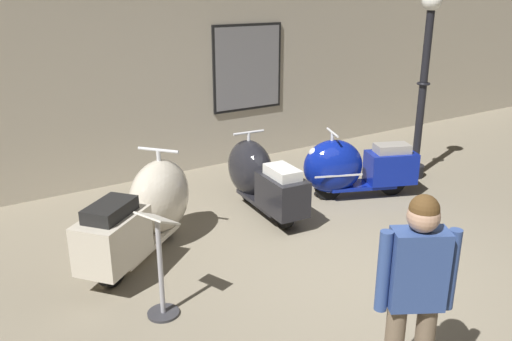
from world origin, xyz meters
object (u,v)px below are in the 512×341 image
scooter_0 (147,210)px  lamppost (424,81)px  scooter_1 (259,177)px  info_stanchion (161,274)px  scooter_2 (351,168)px  visitor_0 (415,288)px

scooter_0 → lamppost: bearing=-37.5°
scooter_1 → info_stanchion: info_stanchion is taller
scooter_2 → info_stanchion: 3.42m
scooter_1 → scooter_2: bearing=-100.2°
scooter_1 → scooter_2: (1.24, -0.35, -0.01)m
info_stanchion → scooter_0: bearing=73.4°
visitor_0 → info_stanchion: size_ratio=1.57×
scooter_0 → visitor_0: 3.09m
lamppost → visitor_0: (-3.63, -3.10, -0.55)m
scooter_0 → scooter_2: 2.87m
scooter_0 → scooter_1: size_ratio=1.04×
scooter_1 → visitor_0: size_ratio=1.05×
scooter_1 → info_stanchion: bearing=132.5°
scooter_2 → lamppost: size_ratio=0.60×
scooter_0 → lamppost: 4.38m
scooter_1 → info_stanchion: (-1.98, -1.50, -0.04)m
scooter_2 → lamppost: bearing=-153.6°
scooter_0 → scooter_1: scooter_0 is taller
scooter_0 → info_stanchion: (-0.35, -1.16, -0.09)m
scooter_1 → visitor_0: 3.51m
scooter_0 → scooter_2: (2.87, -0.00, -0.06)m
scooter_0 → scooter_1: bearing=-27.0°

